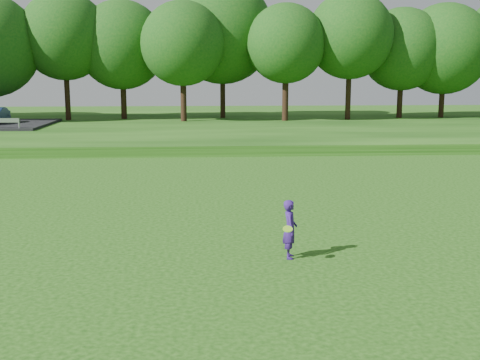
{
  "coord_description": "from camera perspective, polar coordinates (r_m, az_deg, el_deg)",
  "views": [
    {
      "loc": [
        -0.34,
        -14.05,
        4.65
      ],
      "look_at": [
        0.88,
        4.52,
        1.3
      ],
      "focal_mm": 45.0,
      "sensor_mm": 36.0,
      "label": 1
    }
  ],
  "objects": [
    {
      "name": "berm",
      "position": [
        48.24,
        -3.34,
        5.02
      ],
      "size": [
        130.0,
        30.0,
        0.6
      ],
      "primitive_type": "cube",
      "color": "#143E0C",
      "rests_on": "ground"
    },
    {
      "name": "treeline",
      "position": [
        52.16,
        -3.47,
        13.99
      ],
      "size": [
        104.0,
        7.0,
        15.0
      ],
      "primitive_type": null,
      "color": "#104812",
      "rests_on": "berm"
    },
    {
      "name": "woman",
      "position": [
        15.24,
        4.75,
        -4.66
      ],
      "size": [
        0.46,
        0.94,
        1.5
      ],
      "color": "#381A76",
      "rests_on": "ground"
    },
    {
      "name": "ground",
      "position": [
        14.8,
        -2.27,
        -8.11
      ],
      "size": [
        140.0,
        140.0,
        0.0
      ],
      "primitive_type": "plane",
      "color": "#143E0C",
      "rests_on": "ground"
    },
    {
      "name": "walking_path",
      "position": [
        34.36,
        -3.15,
        2.45
      ],
      "size": [
        130.0,
        1.6,
        0.04
      ],
      "primitive_type": "cube",
      "color": "gray",
      "rests_on": "ground"
    }
  ]
}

